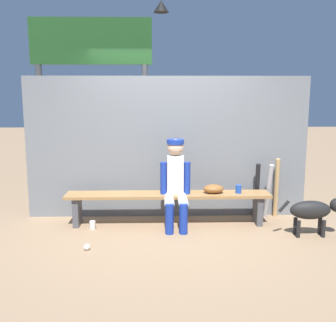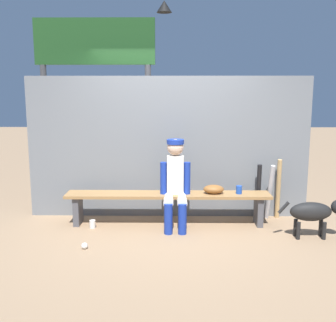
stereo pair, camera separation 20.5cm
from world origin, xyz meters
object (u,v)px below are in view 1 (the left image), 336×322
object	(u,v)px
baseball	(87,247)
dog	(315,210)
cup_on_ground	(93,225)
dugout_bench	(168,200)
scoreboard	(96,64)
player_seated	(176,181)
cup_on_bench	(239,189)
baseball_glove	(213,189)
bat_aluminum_silver	(268,191)
bat_aluminum_black	(257,191)
bat_wood_tan	(276,188)

from	to	relation	value
baseball	dog	bearing A→B (deg)	8.12
cup_on_ground	dog	size ratio (longest dim) A/B	0.13
dugout_bench	dog	size ratio (longest dim) A/B	3.31
scoreboard	baseball	bearing A→B (deg)	-85.85
player_seated	cup_on_bench	distance (m)	0.89
baseball_glove	cup_on_ground	distance (m)	1.71
cup_on_ground	scoreboard	distance (m)	2.65
bat_aluminum_silver	bat_aluminum_black	bearing A→B (deg)	160.33
cup_on_ground	baseball_glove	bearing A→B (deg)	5.95
bat_aluminum_black	dog	distance (m)	0.94
dugout_bench	cup_on_bench	distance (m)	0.98
dugout_bench	bat_wood_tan	bearing A→B (deg)	10.35
cup_on_ground	dog	world-z (taller)	dog
bat_aluminum_black	cup_on_bench	world-z (taller)	bat_aluminum_black
baseball	bat_aluminum_black	bearing A→B (deg)	27.17
baseball	dog	distance (m)	2.86
bat_aluminum_black	cup_on_bench	xyz separation A→B (m)	(-0.32, -0.27, 0.09)
bat_wood_tan	cup_on_bench	bearing A→B (deg)	-154.38
cup_on_ground	scoreboard	xyz separation A→B (m)	(-0.11, 1.50, 2.19)
player_seated	baseball_glove	size ratio (longest dim) A/B	4.23
dugout_bench	dog	xyz separation A→B (m)	(1.84, -0.49, -0.02)
bat_wood_tan	dog	world-z (taller)	bat_wood_tan
player_seated	bat_wood_tan	world-z (taller)	player_seated
player_seated	bat_wood_tan	xyz separation A→B (m)	(1.48, 0.40, -0.20)
bat_wood_tan	baseball	size ratio (longest dim) A/B	11.76
scoreboard	cup_on_ground	bearing A→B (deg)	-85.69
baseball	cup_on_ground	size ratio (longest dim) A/B	0.67
bat_aluminum_silver	cup_on_bench	world-z (taller)	bat_aluminum_silver
bat_aluminum_silver	player_seated	bearing A→B (deg)	-166.58
bat_aluminum_silver	scoreboard	xyz separation A→B (m)	(-2.57, 1.11, 1.84)
baseball	scoreboard	world-z (taller)	scoreboard
bat_wood_tan	baseball	bearing A→B (deg)	-155.08
player_seated	bat_wood_tan	distance (m)	1.55
player_seated	cup_on_bench	xyz separation A→B (m)	(0.87, 0.10, -0.14)
dugout_bench	cup_on_ground	size ratio (longest dim) A/B	25.40
baseball	bat_wood_tan	bearing A→B (deg)	24.92
cup_on_bench	scoreboard	world-z (taller)	scoreboard
cup_on_ground	bat_aluminum_black	bearing A→B (deg)	10.69
baseball_glove	bat_aluminum_black	size ratio (longest dim) A/B	0.35
dugout_bench	bat_aluminum_silver	bearing A→B (deg)	8.42
baseball_glove	cup_on_bench	size ratio (longest dim) A/B	2.55
baseball_glove	bat_wood_tan	world-z (taller)	bat_wood_tan
bat_wood_tan	cup_on_bench	xyz separation A→B (m)	(-0.61, -0.29, 0.06)
baseball_glove	dog	bearing A→B (deg)	-22.04
player_seated	dog	distance (m)	1.81
baseball_glove	cup_on_bench	xyz separation A→B (m)	(0.34, -0.01, -0.01)
bat_aluminum_black	player_seated	bearing A→B (deg)	-162.70
baseball_glove	bat_aluminum_silver	size ratio (longest dim) A/B	0.34
scoreboard	dog	distance (m)	3.97
bat_wood_tan	dugout_bench	bearing A→B (deg)	-169.65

